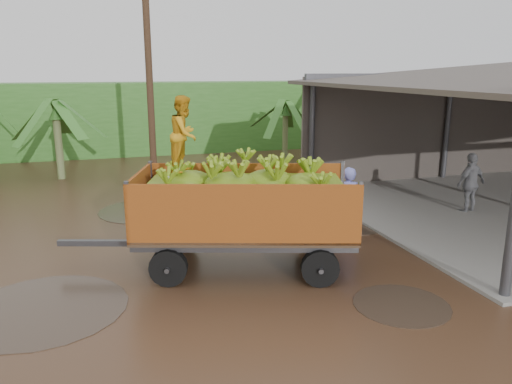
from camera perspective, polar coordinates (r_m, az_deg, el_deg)
ground at (r=11.65m, az=-7.00°, el=-7.68°), size 100.00×100.00×0.00m
hedge_north at (r=26.81m, az=-17.53°, el=7.97°), size 22.00×3.00×3.60m
banana_trailer at (r=10.70m, az=-1.41°, el=-1.63°), size 6.46×3.50×3.74m
man_blue at (r=12.99m, az=10.37°, el=-1.21°), size 0.77×0.60×1.86m
man_grey at (r=16.25m, az=23.33°, el=0.89°), size 1.16×0.66×1.86m
utility_pole at (r=18.17m, az=-12.15°, el=13.85°), size 1.20×0.24×8.58m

